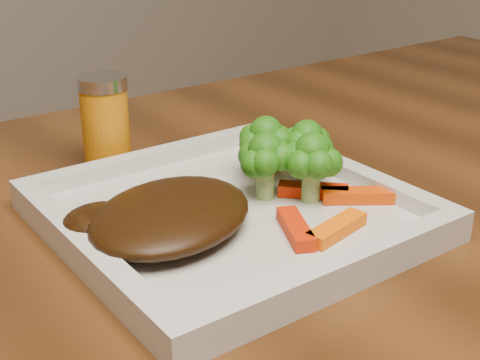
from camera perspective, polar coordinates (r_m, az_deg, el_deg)
plate at (r=0.55m, az=-0.85°, el=-3.22°), size 0.27×0.27×0.01m
steak at (r=0.51m, az=-5.92°, el=-2.97°), size 0.17×0.16×0.03m
broccoli_0 at (r=0.59m, az=2.21°, el=3.24°), size 0.07×0.07×0.07m
broccoli_1 at (r=0.59m, az=5.70°, el=2.87°), size 0.06×0.06×0.06m
broccoli_2 at (r=0.56m, az=6.13°, el=1.03°), size 0.07×0.07×0.06m
broccoli_3 at (r=0.56m, az=2.19°, el=1.38°), size 0.07×0.07×0.06m
carrot_0 at (r=0.51m, az=8.25°, el=-4.10°), size 0.06×0.03×0.01m
carrot_1 at (r=0.57m, az=10.22°, el=-1.29°), size 0.06×0.05×0.01m
carrot_2 at (r=0.51m, az=4.77°, el=-4.13°), size 0.04×0.06×0.01m
carrot_3 at (r=0.64m, az=3.37°, el=1.79°), size 0.06×0.04×0.01m
carrot_5 at (r=0.57m, az=6.27°, el=-0.88°), size 0.05×0.05×0.01m
spice_shaker at (r=0.66m, az=-11.41°, el=4.82°), size 0.05×0.05×0.09m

